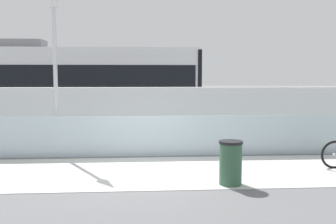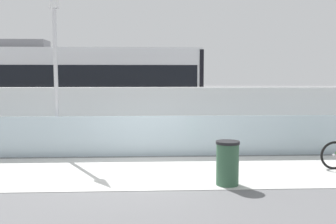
{
  "view_description": "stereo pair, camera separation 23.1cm",
  "coord_description": "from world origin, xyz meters",
  "views": [
    {
      "loc": [
        -0.06,
        -9.15,
        2.33
      ],
      "look_at": [
        0.71,
        2.35,
        1.25
      ],
      "focal_mm": 40.63,
      "sensor_mm": 36.0,
      "label": 1
    },
    {
      "loc": [
        0.17,
        -9.16,
        2.33
      ],
      "look_at": [
        0.71,
        2.35,
        1.25
      ],
      "focal_mm": 40.63,
      "sensor_mm": 36.0,
      "label": 2
    }
  ],
  "objects": [
    {
      "name": "tram_rail_near",
      "position": [
        0.0,
        6.13,
        0.0
      ],
      "size": [
        32.0,
        0.08,
        0.01
      ],
      "primitive_type": "cube",
      "color": "#595654",
      "rests_on": "ground"
    },
    {
      "name": "glass_parapet",
      "position": [
        0.0,
        1.85,
        0.59
      ],
      "size": [
        32.0,
        0.05,
        1.18
      ],
      "primitive_type": "cube",
      "color": "silver",
      "rests_on": "ground"
    },
    {
      "name": "concrete_barrier_wall",
      "position": [
        0.0,
        3.65,
        0.98
      ],
      "size": [
        32.0,
        0.36,
        1.97
      ],
      "primitive_type": "cube",
      "color": "white",
      "rests_on": "ground"
    },
    {
      "name": "tram",
      "position": [
        -3.3,
        6.85,
        1.89
      ],
      "size": [
        11.06,
        2.54,
        3.81
      ],
      "color": "silver",
      "rests_on": "ground"
    },
    {
      "name": "tram_rail_far",
      "position": [
        0.0,
        7.57,
        0.0
      ],
      "size": [
        32.0,
        0.08,
        0.01
      ],
      "primitive_type": "cube",
      "color": "#595654",
      "rests_on": "ground"
    },
    {
      "name": "ground_plane",
      "position": [
        0.0,
        0.0,
        0.0
      ],
      "size": [
        200.0,
        200.0,
        0.0
      ],
      "primitive_type": "plane",
      "color": "slate"
    },
    {
      "name": "trash_bin",
      "position": [
        1.81,
        -1.25,
        0.48
      ],
      "size": [
        0.51,
        0.51,
        0.96
      ],
      "color": "#33593F",
      "rests_on": "ground"
    },
    {
      "name": "bike_path_deck",
      "position": [
        0.0,
        0.0,
        0.01
      ],
      "size": [
        32.0,
        3.2,
        0.01
      ],
      "primitive_type": "cube",
      "color": "silver",
      "rests_on": "ground"
    },
    {
      "name": "lamp_post_antenna",
      "position": [
        -2.59,
        2.15,
        3.29
      ],
      "size": [
        0.28,
        0.28,
        5.2
      ],
      "color": "gray",
      "rests_on": "ground"
    }
  ]
}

